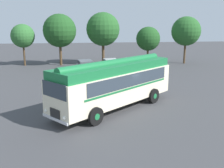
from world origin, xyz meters
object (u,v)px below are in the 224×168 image
at_px(car_near_left, 86,68).
at_px(car_mid_right, 132,65).
at_px(vintage_bus, 115,82).
at_px(car_mid_left, 111,66).

height_order(car_near_left, car_mid_right, same).
bearing_deg(vintage_bus, car_mid_right, 73.11).
bearing_deg(car_mid_left, car_near_left, -170.12).
bearing_deg(car_near_left, car_mid_left, 9.88).
bearing_deg(vintage_bus, car_mid_left, 83.57).
distance_m(vintage_bus, car_near_left, 12.46).
distance_m(car_near_left, car_mid_right, 5.73).
bearing_deg(car_near_left, car_mid_right, 10.22).
xyz_separation_m(vintage_bus, car_near_left, (-1.59, 12.32, -1.05)).
height_order(car_mid_left, car_mid_right, same).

